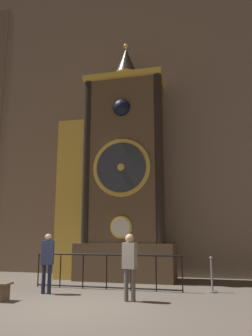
# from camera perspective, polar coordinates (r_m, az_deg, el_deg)

# --- Properties ---
(ground_plane) EXTENTS (28.00, 28.00, 0.00)m
(ground_plane) POSITION_cam_1_polar(r_m,az_deg,el_deg) (8.09, -10.50, -22.95)
(ground_plane) COLOR brown
(cathedral_back_wall) EXTENTS (24.00, 0.32, 14.37)m
(cathedral_back_wall) POSITION_cam_1_polar(r_m,az_deg,el_deg) (14.69, -0.16, 10.87)
(cathedral_back_wall) COLOR #7A6656
(cathedral_back_wall) RESTS_ON ground_plane
(clock_tower) EXTENTS (4.37, 1.79, 9.32)m
(clock_tower) POSITION_cam_1_polar(r_m,az_deg,el_deg) (12.53, -1.66, -1.50)
(clock_tower) COLOR brown
(clock_tower) RESTS_ON ground_plane
(railing_fence) EXTENTS (4.56, 0.05, 1.03)m
(railing_fence) POSITION_cam_1_polar(r_m,az_deg,el_deg) (10.36, -3.40, -17.23)
(railing_fence) COLOR black
(railing_fence) RESTS_ON ground_plane
(visitor_near) EXTENTS (0.39, 0.32, 1.64)m
(visitor_near) POSITION_cam_1_polar(r_m,az_deg,el_deg) (9.87, -13.52, -14.91)
(visitor_near) COLOR #1B213A
(visitor_near) RESTS_ON ground_plane
(visitor_far) EXTENTS (0.38, 0.28, 1.64)m
(visitor_far) POSITION_cam_1_polar(r_m,az_deg,el_deg) (8.60, 0.64, -15.70)
(visitor_far) COLOR #58554F
(visitor_far) RESTS_ON ground_plane
(stanchion_post) EXTENTS (0.28, 0.28, 0.99)m
(stanchion_post) POSITION_cam_1_polar(r_m,az_deg,el_deg) (10.21, 14.75, -18.45)
(stanchion_post) COLOR gray
(stanchion_post) RESTS_ON ground_plane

